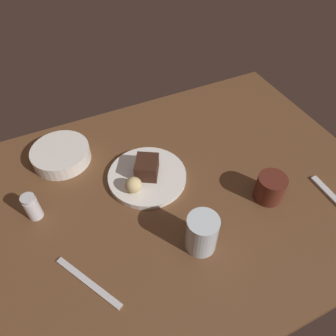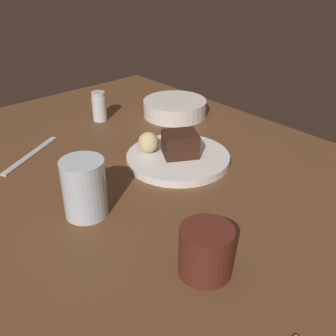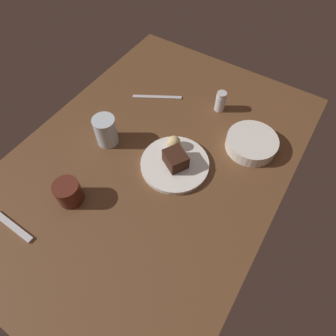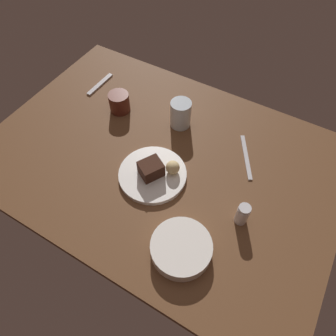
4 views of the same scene
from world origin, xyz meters
The scene contains 9 objects.
dining_table centered at (0.00, 0.00, 1.50)cm, with size 120.00×84.00×3.00cm, color brown.
dessert_plate centered at (1.84, -7.95, 3.81)cm, with size 22.29×22.29×1.63cm, color white.
chocolate_cake_slice centered at (1.61, -8.29, 7.16)cm, with size 7.10×6.10×5.08cm, color #381E14.
bread_roll centered at (7.21, -4.16, 6.88)cm, with size 4.52×4.52×4.52cm, color #DBC184.
salt_shaker centered at (32.88, -8.42, 6.85)cm, with size 3.73×3.73×7.79cm.
water_glass centered at (-1.62, 17.03, 8.20)cm, with size 7.52×7.52×10.40cm, color silver.
side_bowl centered at (22.19, -25.68, 5.16)cm, with size 17.14×17.14×4.31cm, color white.
coffee_cup centered at (-25.26, 12.02, 6.74)cm, with size 7.70×7.70×7.49cm, color #562319.
butter_knife centered at (25.52, 14.73, 3.25)cm, with size 19.00×1.40×0.50cm, color silver.
Camera 2 is at (-54.20, 44.95, 44.34)cm, focal length 43.08 mm.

